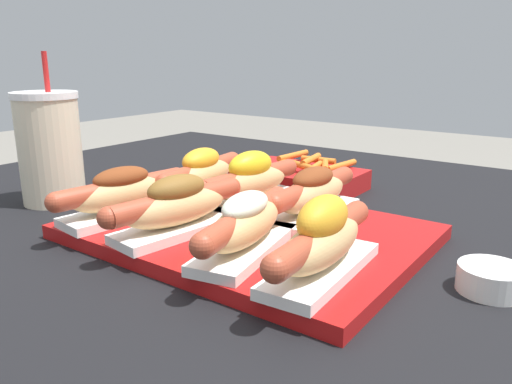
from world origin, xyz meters
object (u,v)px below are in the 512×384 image
hot_dog_0 (122,193)px  hot_dog_1 (176,206)px  serving_tray (247,232)px  hot_dog_6 (313,194)px  fries_basket (300,177)px  sauce_bowl (491,278)px  hot_dog_2 (246,224)px  hot_dog_4 (202,174)px  hot_dog_3 (322,241)px  drink_cup (50,148)px  hot_dog_5 (250,181)px

hot_dog_0 → hot_dog_1: (0.10, -0.00, 0.00)m
hot_dog_1 → serving_tray: bearing=54.3°
hot_dog_6 → fries_basket: (-0.13, 0.18, -0.03)m
sauce_bowl → hot_dog_0: bearing=-167.8°
hot_dog_2 → hot_dog_4: bearing=143.4°
hot_dog_3 → hot_dog_4: 0.33m
hot_dog_0 → drink_cup: size_ratio=0.88×
hot_dog_3 → hot_dog_4: bearing=153.3°
hot_dog_5 → drink_cup: drink_cup is taller
serving_tray → fries_basket: size_ratio=2.00×
hot_dog_4 → hot_dog_2: bearing=-36.6°
hot_dog_2 → hot_dog_3: 0.10m
hot_dog_3 → hot_dog_6: (-0.10, 0.15, -0.00)m
hot_dog_0 → hot_dog_2: 0.21m
serving_tray → fries_basket: 0.27m
hot_dog_1 → fries_basket: size_ratio=0.96×
hot_dog_0 → hot_dog_3: 0.30m
hot_dog_5 → hot_dog_6: bearing=0.1°
hot_dog_0 → sauce_bowl: hot_dog_0 is taller
hot_dog_2 → hot_dog_5: hot_dog_5 is taller
hot_dog_2 → sauce_bowl: size_ratio=3.09×
hot_dog_3 → hot_dog_6: hot_dog_3 is taller
hot_dog_1 → drink_cup: bearing=175.5°
hot_dog_5 → sauce_bowl: 0.35m
drink_cup → fries_basket: size_ratio=1.10×
hot_dog_1 → hot_dog_5: hot_dog_5 is taller
hot_dog_2 → serving_tray: bearing=126.2°
hot_dog_2 → hot_dog_3: hot_dog_3 is taller
hot_dog_3 → hot_dog_4: hot_dog_3 is taller
hot_dog_3 → sauce_bowl: size_ratio=3.14×
serving_tray → drink_cup: 0.36m
hot_dog_4 → hot_dog_6: bearing=2.0°
hot_dog_1 → drink_cup: drink_cup is taller
serving_tray → hot_dog_2: size_ratio=2.09×
hot_dog_0 → fries_basket: (0.08, 0.33, -0.03)m
hot_dog_0 → hot_dog_6: 0.25m
hot_dog_4 → sauce_bowl: bearing=-6.2°
hot_dog_3 → sauce_bowl: bearing=35.7°
hot_dog_2 → hot_dog_5: bearing=125.3°
hot_dog_2 → drink_cup: drink_cup is taller
hot_dog_3 → hot_dog_6: bearing=122.5°
hot_dog_3 → hot_dog_0: bearing=179.2°
hot_dog_5 → hot_dog_3: bearing=-37.0°
hot_dog_4 → sauce_bowl: hot_dog_4 is taller
hot_dog_1 → hot_dog_2: 0.11m
hot_dog_5 → fries_basket: size_ratio=0.97×
hot_dog_2 → hot_dog_4: 0.24m
drink_cup → fries_basket: drink_cup is taller
hot_dog_0 → sauce_bowl: size_ratio=3.12×
hot_dog_5 → fries_basket: hot_dog_5 is taller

